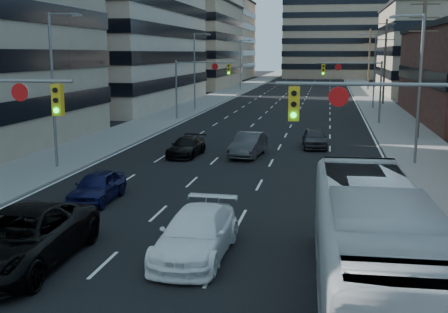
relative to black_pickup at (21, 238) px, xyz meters
name	(u,v)px	position (x,y,z in m)	size (l,w,h in m)	color
road_surface	(308,80)	(4.35, 124.52, -0.92)	(18.00, 300.00, 0.02)	black
sidewalk_left	(261,80)	(-7.15, 124.52, -0.85)	(5.00, 300.00, 0.15)	slate
sidewalk_right	(356,81)	(15.85, 124.52, -0.85)	(5.00, 300.00, 0.15)	slate
office_left_far	(181,46)	(-19.65, 94.52, 7.07)	(20.00, 30.00, 16.00)	gray
bg_block_left	(205,40)	(-23.65, 134.52, 9.07)	(24.00, 24.00, 20.00)	#ADA089
bg_block_right	(447,56)	(36.35, 124.52, 5.07)	(22.00, 22.00, 12.00)	gray
signal_near_right	(401,132)	(11.81, 2.51, 3.40)	(6.59, 0.33, 6.00)	slate
signal_far_left	(199,78)	(-3.33, 39.51, 3.38)	(6.09, 0.33, 6.00)	slate
signal_far_right	(356,79)	(12.04, 39.51, 3.38)	(6.09, 0.33, 6.00)	slate
utility_pole_block	(421,66)	(16.55, 30.52, 4.85)	(2.20, 0.28, 11.00)	#4C3D2D
utility_pole_midblock	(385,60)	(16.55, 60.52, 4.85)	(2.20, 0.28, 11.00)	#4C3D2D
utility_pole_distant	(369,58)	(16.55, 90.52, 4.85)	(2.20, 0.28, 11.00)	#4C3D2D
streetlight_left_near	(55,83)	(-5.99, 14.52, 4.13)	(2.03, 0.22, 9.00)	slate
streetlight_left_mid	(196,67)	(-5.99, 49.52, 4.13)	(2.03, 0.22, 9.00)	slate
streetlight_left_far	(241,62)	(-5.99, 84.52, 4.13)	(2.03, 0.22, 9.00)	slate
streetlight_right_near	(417,82)	(14.69, 19.52, 4.13)	(2.03, 0.22, 9.00)	slate
streetlight_right_far	(373,67)	(14.69, 54.52, 4.13)	(2.03, 0.22, 9.00)	slate
black_pickup	(21,238)	(0.00, 0.00, 0.00)	(3.07, 6.66, 1.85)	black
white_van	(196,234)	(5.33, 1.87, -0.14)	(2.19, 5.40, 1.57)	white
transit_bus	(374,251)	(10.84, -1.26, 0.75)	(2.81, 12.00, 3.34)	silver
sedan_blue	(97,187)	(-0.79, 7.93, -0.22)	(1.67, 4.16, 1.42)	#0D0F36
sedan_grey_center	(248,145)	(4.43, 20.57, -0.15)	(1.65, 4.72, 1.56)	#343436
sedan_black_far	(186,147)	(0.39, 19.88, -0.29)	(1.77, 4.36, 1.27)	black
sedan_grey_right	(315,138)	(8.65, 24.84, -0.20)	(1.71, 4.24, 1.44)	#303032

